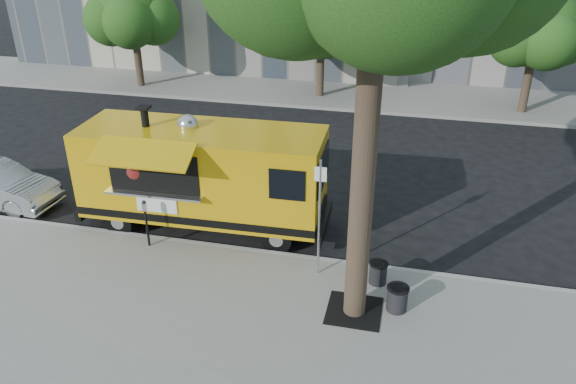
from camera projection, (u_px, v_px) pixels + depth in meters
The scene contains 13 objects.
ground at pixel (272, 238), 15.41m from camera, with size 120.00×120.00×0.00m, color black.
sidewalk at pixel (225, 331), 11.91m from camera, with size 60.00×6.00×0.15m, color gray.
curb at pixel (263, 253), 14.57m from camera, with size 60.00×0.14×0.16m, color #999993.
far_sidewalk at pixel (343, 93), 27.09m from camera, with size 60.00×5.00×0.15m, color gray.
tree_well at pixel (354, 311), 12.39m from camera, with size 1.20×1.20×0.02m, color black.
far_tree_a at pixel (132, 10), 26.41m from camera, with size 3.42×3.42×5.36m.
far_tree_b at pixel (322, 15), 24.89m from camera, with size 3.60×3.60×5.50m.
far_tree_c at pixel (538, 28), 22.85m from camera, with size 3.24×3.24×5.21m.
sign_post at pixel (319, 212), 12.92m from camera, with size 0.28×0.06×3.00m.
parking_meter at pixel (146, 218), 14.41m from camera, with size 0.11×0.11×1.33m.
food_truck at pixel (202, 175), 15.28m from camera, with size 6.96×3.33×3.41m.
trash_bin_left at pixel (378, 272), 13.20m from camera, with size 0.45×0.45×0.55m.
trash_bin_right at pixel (397, 298), 12.30m from camera, with size 0.50×0.50×0.59m.
Camera 1 is at (3.43, -12.72, 8.12)m, focal length 35.00 mm.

